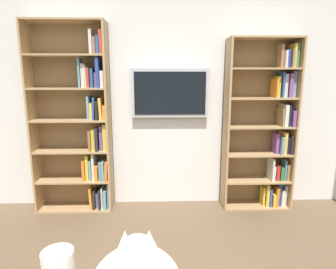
{
  "coord_description": "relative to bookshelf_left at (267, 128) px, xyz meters",
  "views": [
    {
      "loc": [
        0.08,
        1.16,
        1.55
      ],
      "look_at": [
        0.01,
        -1.04,
        1.11
      ],
      "focal_mm": 30.09,
      "sensor_mm": 36.0,
      "label": 1
    }
  ],
  "objects": [
    {
      "name": "bookshelf_right",
      "position": [
        2.16,
        -0.0,
        0.06
      ],
      "size": [
        0.88,
        0.28,
        2.16
      ],
      "color": "tan",
      "rests_on": "ground"
    },
    {
      "name": "bookshelf_left",
      "position": [
        0.0,
        0.0,
        0.0
      ],
      "size": [
        0.81,
        0.28,
        1.99
      ],
      "color": "tan",
      "rests_on": "ground"
    },
    {
      "name": "wall_mounted_tv",
      "position": [
        1.14,
        -0.08,
        0.41
      ],
      "size": [
        0.9,
        0.07,
        0.56
      ],
      "color": "#B7B7BC"
    },
    {
      "name": "wall_back",
      "position": [
        1.18,
        -0.17,
        0.38
      ],
      "size": [
        4.52,
        0.06,
        2.7
      ],
      "primitive_type": "cube",
      "color": "silver",
      "rests_on": "ground"
    }
  ]
}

